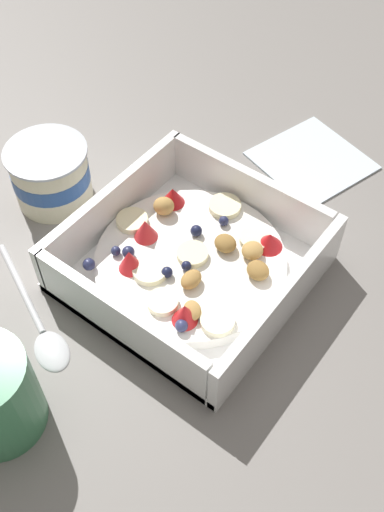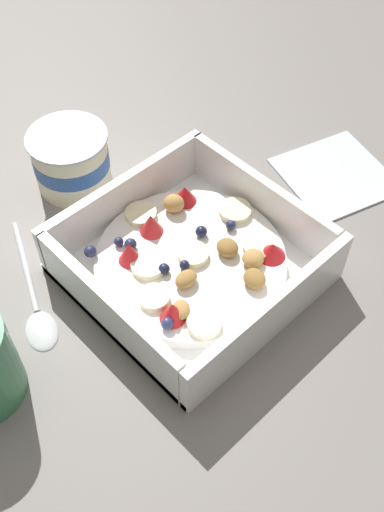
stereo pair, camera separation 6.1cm
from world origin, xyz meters
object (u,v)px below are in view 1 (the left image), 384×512
Objects in this scene: fruit_bowl at (192,262)px; yogurt_cup at (51,174)px; folded_napkin at (312,160)px; spoon at (41,328)px.

yogurt_cup reaches higher than fruit_bowl.
yogurt_cup reaches higher than folded_napkin.
fruit_bowl is at bearing -27.23° from spoon.
fruit_bowl is 2.42× the size of yogurt_cup.
fruit_bowl is 1.84× the size of folded_napkin.
yogurt_cup is at bearing 40.89° from spoon.
yogurt_cup reaches higher than spoon.
yogurt_cup is at bearing 91.88° from fruit_bowl.
spoon is 0.18m from yogurt_cup.
folded_napkin is (0.37, -0.09, -0.00)m from spoon.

